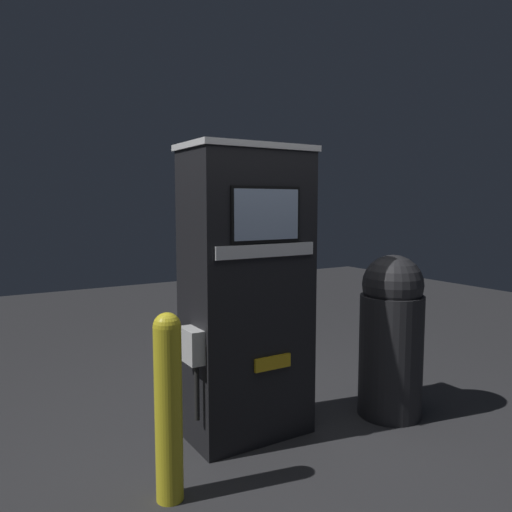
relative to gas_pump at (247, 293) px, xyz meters
The scene contains 4 objects.
ground_plane 1.04m from the gas_pump, 89.39° to the right, with size 14.00×14.00×0.00m, color #2D2D30.
gas_pump is the anchor object (origin of this frame).
safety_bollard 1.01m from the gas_pump, 148.67° to the right, with size 0.15×0.15×1.05m.
trash_bin 1.20m from the gas_pump, 15.17° to the right, with size 0.48×0.48×1.24m.
Camera 1 is at (-1.72, -2.69, 1.63)m, focal length 35.00 mm.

